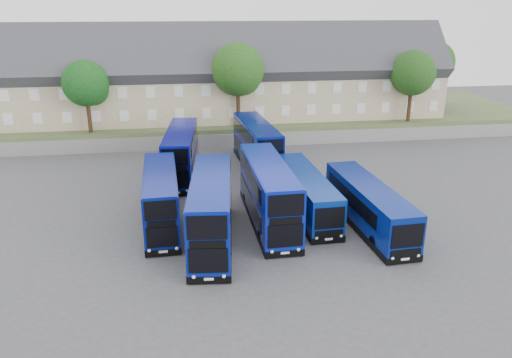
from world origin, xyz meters
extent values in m
plane|color=#46464B|center=(0.00, 0.00, 0.00)|extent=(120.00, 120.00, 0.00)
cube|color=slate|center=(0.00, 24.00, 0.75)|extent=(70.00, 0.40, 1.50)
cube|color=#4A5932|center=(0.00, 34.00, 1.00)|extent=(80.00, 20.00, 2.00)
cube|color=tan|center=(-24.00, 30.00, 5.00)|extent=(6.00, 8.00, 6.00)
cube|color=brown|center=(-22.50, 30.00, 11.84)|extent=(0.60, 0.90, 1.40)
cube|color=tan|center=(-18.00, 30.00, 5.00)|extent=(6.00, 8.00, 6.00)
cube|color=#343439|center=(-18.00, 30.00, 8.00)|extent=(6.00, 10.40, 10.40)
cube|color=brown|center=(-16.50, 30.00, 11.84)|extent=(0.60, 0.90, 1.40)
cube|color=tan|center=(-12.00, 30.00, 5.00)|extent=(6.00, 8.00, 6.00)
cube|color=#343439|center=(-12.00, 30.00, 8.00)|extent=(6.00, 10.40, 10.40)
cube|color=brown|center=(-10.50, 30.00, 11.84)|extent=(0.60, 0.90, 1.40)
cube|color=tan|center=(-6.00, 30.00, 5.00)|extent=(6.00, 8.00, 6.00)
cube|color=#343439|center=(-6.00, 30.00, 8.00)|extent=(6.00, 10.40, 10.40)
cube|color=brown|center=(-4.50, 30.00, 11.84)|extent=(0.60, 0.90, 1.40)
cube|color=tan|center=(0.00, 30.00, 5.00)|extent=(6.00, 8.00, 6.00)
cube|color=#343439|center=(0.00, 30.00, 8.00)|extent=(6.00, 10.40, 10.40)
cube|color=brown|center=(1.50, 30.00, 11.84)|extent=(0.60, 0.90, 1.40)
cube|color=tan|center=(6.00, 30.00, 5.00)|extent=(6.00, 8.00, 6.00)
cube|color=#343439|center=(6.00, 30.00, 8.00)|extent=(6.00, 10.40, 10.40)
cube|color=brown|center=(7.50, 30.00, 11.84)|extent=(0.60, 0.90, 1.40)
cube|color=tan|center=(12.00, 30.00, 5.00)|extent=(6.00, 8.00, 6.00)
cube|color=#343439|center=(12.00, 30.00, 8.00)|extent=(6.00, 10.40, 10.40)
cube|color=brown|center=(13.50, 30.00, 11.84)|extent=(0.60, 0.90, 1.40)
cube|color=tan|center=(18.00, 30.00, 5.00)|extent=(6.00, 8.00, 6.00)
cube|color=#343439|center=(18.00, 30.00, 8.00)|extent=(6.00, 10.40, 10.40)
cube|color=brown|center=(19.50, 30.00, 11.84)|extent=(0.60, 0.90, 1.40)
cube|color=tan|center=(24.00, 30.00, 5.00)|extent=(6.00, 8.00, 6.00)
cube|color=#343439|center=(24.00, 30.00, 8.00)|extent=(6.00, 10.40, 10.40)
cube|color=brown|center=(25.50, 30.00, 11.84)|extent=(0.60, 0.90, 1.40)
cube|color=navy|center=(-6.00, 4.29, 2.16)|extent=(2.58, 9.99, 3.62)
cube|color=black|center=(-6.00, 4.29, 0.30)|extent=(2.62, 10.03, 0.45)
cube|color=black|center=(-5.84, -0.70, 1.40)|extent=(1.96, 0.12, 1.35)
cube|color=black|center=(-5.84, -0.70, 3.20)|extent=(1.96, 0.12, 1.26)
cylinder|color=black|center=(-6.89, 1.49, 0.50)|extent=(0.33, 1.01, 1.00)
cube|color=navy|center=(-2.64, 1.12, 2.39)|extent=(3.65, 11.29, 4.08)
cube|color=black|center=(-2.64, 1.12, 0.30)|extent=(3.69, 11.33, 0.45)
cube|color=black|center=(-3.21, -4.42, 1.56)|extent=(2.21, 0.29, 1.51)
cube|color=black|center=(-3.21, -4.42, 3.58)|extent=(2.21, 0.29, 1.41)
cylinder|color=black|center=(-4.09, -2.09, 0.50)|extent=(0.40, 1.03, 1.00)
cube|color=#081CA3|center=(1.60, 3.58, 2.40)|extent=(2.72, 11.15, 4.09)
cube|color=black|center=(1.60, 3.58, 0.30)|extent=(2.76, 11.19, 0.45)
cube|color=black|center=(1.69, -2.00, 1.57)|extent=(2.23, 0.10, 1.52)
cube|color=black|center=(1.69, -2.00, 3.59)|extent=(2.23, 0.10, 1.41)
cylinder|color=black|center=(0.54, 0.21, 0.50)|extent=(0.32, 1.01, 1.00)
cube|color=#060D7F|center=(-4.49, 14.98, 2.32)|extent=(3.43, 10.89, 3.93)
cube|color=black|center=(-4.49, 14.98, 0.30)|extent=(3.47, 10.93, 0.45)
cube|color=black|center=(-5.00, 9.62, 1.51)|extent=(2.13, 0.26, 1.46)
cube|color=black|center=(-5.00, 9.62, 3.46)|extent=(2.13, 0.26, 1.36)
cylinder|color=black|center=(-5.85, 11.94, 0.50)|extent=(0.39, 1.02, 1.00)
cube|color=navy|center=(2.70, 16.44, 2.36)|extent=(3.30, 11.08, 4.02)
cube|color=black|center=(2.70, 16.44, 0.30)|extent=(3.34, 11.13, 0.45)
cube|color=black|center=(3.11, 10.96, 1.54)|extent=(2.18, 0.22, 1.49)
cube|color=black|center=(3.11, 10.96, 3.53)|extent=(2.18, 0.22, 1.39)
cylinder|color=black|center=(1.86, 13.11, 0.50)|extent=(0.37, 1.02, 1.00)
cube|color=navy|center=(4.73, 5.05, 1.70)|extent=(2.73, 11.20, 2.71)
cube|color=black|center=(4.73, 5.05, 0.30)|extent=(2.77, 11.24, 0.45)
cube|color=black|center=(4.94, -0.53, 1.90)|extent=(2.02, 0.13, 1.48)
cylinder|color=black|center=(3.85, 1.66, 0.50)|extent=(0.34, 1.01, 1.00)
cube|color=navy|center=(8.46, 1.81, 1.73)|extent=(2.96, 11.44, 2.77)
cube|color=black|center=(8.46, 1.81, 0.30)|extent=(3.00, 11.49, 0.45)
cube|color=black|center=(8.77, -3.88, 1.94)|extent=(2.06, 0.17, 1.51)
cylinder|color=black|center=(7.62, -1.71, 0.50)|extent=(0.35, 1.01, 1.00)
cylinder|color=#382314|center=(-14.00, 25.00, 3.88)|extent=(0.44, 0.44, 3.75)
sphere|color=#0E3410|center=(-14.00, 25.00, 7.25)|extent=(4.80, 4.80, 4.80)
sphere|color=#0E3410|center=(-13.40, 25.40, 6.50)|extent=(3.30, 3.30, 3.30)
cylinder|color=#382314|center=(2.00, 25.50, 4.25)|extent=(0.44, 0.44, 4.50)
sphere|color=#1C390F|center=(2.00, 25.50, 8.30)|extent=(5.76, 5.76, 5.76)
sphere|color=#1C390F|center=(2.60, 25.90, 7.40)|extent=(3.96, 3.96, 3.96)
cylinder|color=#382314|center=(22.00, 25.00, 4.00)|extent=(0.44, 0.44, 4.00)
sphere|color=#113E14|center=(22.00, 25.00, 7.60)|extent=(5.12, 5.12, 5.12)
sphere|color=#113E14|center=(22.60, 25.40, 6.80)|extent=(3.52, 3.52, 3.52)
cylinder|color=#382314|center=(28.00, 32.00, 4.12)|extent=(0.44, 0.44, 4.25)
sphere|color=#193B10|center=(28.00, 32.00, 7.95)|extent=(5.44, 5.44, 5.44)
sphere|color=#193B10|center=(28.60, 32.40, 7.10)|extent=(3.74, 3.74, 3.74)
camera|label=1|loc=(-4.26, -29.19, 15.12)|focal=35.00mm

